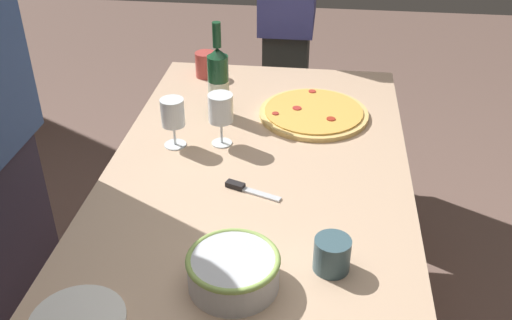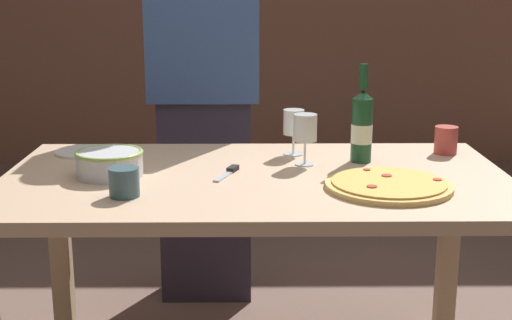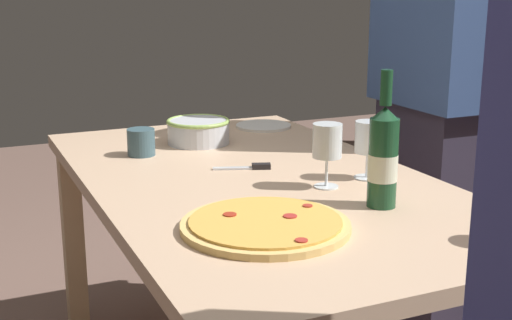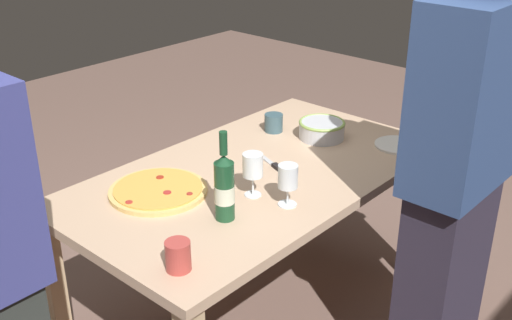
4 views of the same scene
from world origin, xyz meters
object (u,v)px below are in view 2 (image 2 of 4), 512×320
object	(u,v)px
dining_table	(256,203)
person_host	(204,93)
pizza	(389,185)
wine_glass_by_bottle	(294,125)
serving_bowl	(110,162)
cup_ceramic	(124,182)
wine_bottle	(362,125)
cup_amber	(446,140)
wine_glass_near_pizza	(305,130)
side_plate	(84,152)
pizza_knife	(229,172)

from	to	relation	value
dining_table	person_host	world-z (taller)	person_host
pizza	wine_glass_by_bottle	distance (m)	0.51
serving_bowl	cup_ceramic	xyz separation A→B (m)	(0.08, -0.22, -0.00)
serving_bowl	wine_bottle	size ratio (longest dim) A/B	0.64
cup_ceramic	person_host	size ratio (longest dim) A/B	0.05
cup_amber	pizza	bearing A→B (deg)	-123.25
wine_glass_near_pizza	wine_bottle	bearing A→B (deg)	12.22
pizza	wine_bottle	world-z (taller)	wine_bottle
pizza	cup_ceramic	xyz separation A→B (m)	(-0.77, -0.07, 0.03)
wine_glass_by_bottle	cup_ceramic	size ratio (longest dim) A/B	1.86
wine_bottle	wine_glass_by_bottle	size ratio (longest dim) A/B	2.06
cup_amber	dining_table	bearing A→B (deg)	-157.31
pizza	cup_ceramic	world-z (taller)	cup_ceramic
cup_amber	wine_bottle	bearing A→B (deg)	-160.84
wine_glass_near_pizza	person_host	distance (m)	0.73
wine_glass_by_bottle	side_plate	world-z (taller)	wine_glass_by_bottle
wine_glass_near_pizza	wine_glass_by_bottle	bearing A→B (deg)	101.23
wine_glass_near_pizza	side_plate	distance (m)	0.80
serving_bowl	person_host	size ratio (longest dim) A/B	0.12
pizza	wine_glass_by_bottle	bearing A→B (deg)	120.86
cup_ceramic	pizza_knife	size ratio (longest dim) A/B	0.52
wine_glass_near_pizza	serving_bowl	bearing A→B (deg)	-167.67
dining_table	wine_glass_by_bottle	distance (m)	0.37
cup_amber	cup_ceramic	xyz separation A→B (m)	(-1.05, -0.51, -0.01)
pizza	serving_bowl	bearing A→B (deg)	170.21
wine_glass_by_bottle	side_plate	size ratio (longest dim) A/B	0.78
dining_table	pizza_knife	size ratio (longest dim) A/B	9.70
pizza	person_host	distance (m)	1.10
cup_ceramic	pizza_knife	distance (m)	0.38
wine_bottle	cup_ceramic	size ratio (longest dim) A/B	3.84
wine_glass_near_pizza	pizza	bearing A→B (deg)	-51.26
wine_bottle	person_host	size ratio (longest dim) A/B	0.19
cup_amber	person_host	xyz separation A→B (m)	(-0.88, 0.47, 0.10)
wine_bottle	person_host	xyz separation A→B (m)	(-0.56, 0.58, 0.02)
pizza	cup_amber	world-z (taller)	cup_amber
wine_glass_near_pizza	cup_amber	distance (m)	0.54
wine_glass_near_pizza	cup_ceramic	world-z (taller)	wine_glass_near_pizza
pizza_knife	side_plate	bearing A→B (deg)	151.47
pizza	cup_amber	size ratio (longest dim) A/B	3.84
pizza	cup_ceramic	bearing A→B (deg)	-174.66
cup_amber	pizza_knife	bearing A→B (deg)	-160.91
serving_bowl	dining_table	bearing A→B (deg)	0.74
wine_glass_by_bottle	pizza_knife	distance (m)	0.35
wine_glass_by_bottle	cup_amber	size ratio (longest dim) A/B	1.64
cup_ceramic	pizza_knife	xyz separation A→B (m)	(0.29, 0.24, -0.04)
dining_table	cup_ceramic	bearing A→B (deg)	-149.20
wine_glass_near_pizza	wine_glass_by_bottle	distance (m)	0.15
serving_bowl	wine_bottle	bearing A→B (deg)	12.30
wine_bottle	side_plate	xyz separation A→B (m)	(-0.97, 0.13, -0.12)
cup_amber	cup_ceramic	bearing A→B (deg)	-154.28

